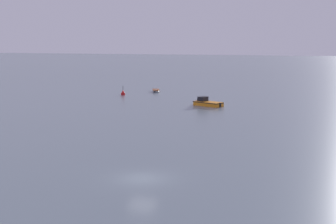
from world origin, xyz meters
The scene contains 4 objects.
ground_plane centered at (0.00, 0.00, 0.00)m, with size 800.00×800.00×0.00m, color slate.
rowboat_moored_0 centered at (-26.01, 67.50, 0.20)m, with size 3.42×4.91×0.74m.
motorboat_moored_3 centered at (-8.24, 47.74, 0.37)m, with size 6.82×4.58×2.46m.
channel_buoy centered at (-30.06, 57.78, 0.46)m, with size 0.90×0.90×2.30m.
Camera 1 is at (15.84, -35.91, 11.74)m, focal length 49.75 mm.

